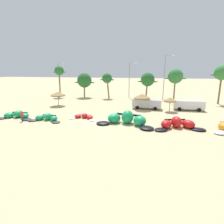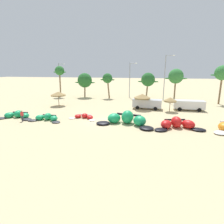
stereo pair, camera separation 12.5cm
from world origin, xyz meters
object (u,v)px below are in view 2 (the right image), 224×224
object	(u,v)px
kite_left_of_center	(84,117)
palm_left_of_gap	(107,79)
kite_far_left	(17,115)
lamppost_east_center	(165,76)
kite_center	(127,119)
kite_right_of_center	(177,124)
beach_umbrella_near_van	(58,94)
lamppost_west	(60,78)
palm_left	(85,80)
lamppost_west_center	(130,78)
parked_car_second	(146,103)
kite_left	(47,118)
parked_van	(188,104)
beach_umbrella_middle	(142,96)
palm_center_left	(148,80)
palm_center_right	(176,76)
beach_umbrella_near_palms	(170,100)
palm_leftmost	(60,71)
person_near_kites	(22,116)
palm_right_of_gap	(222,73)

from	to	relation	value
kite_left_of_center	palm_left_of_gap	xyz separation A→B (m)	(-0.92, 20.37, 4.75)
kite_far_left	lamppost_east_center	bearing A→B (deg)	42.11
kite_center	kite_right_of_center	xyz separation A→B (m)	(6.64, -0.45, -0.15)
beach_umbrella_near_van	kite_right_of_center	bearing A→B (deg)	-25.36
palm_left_of_gap	lamppost_west	bearing A→B (deg)	177.06
palm_left_of_gap	lamppost_east_center	xyz separation A→B (m)	(14.31, -0.71, 0.88)
palm_left	lamppost_west_center	distance (m)	12.16
parked_car_second	lamppost_west	world-z (taller)	lamppost_west
kite_left	parked_van	distance (m)	24.82
beach_umbrella_middle	palm_center_left	bearing A→B (deg)	86.48
kite_left_of_center	palm_center_right	size ratio (longest dim) A/B	0.62
kite_left	lamppost_east_center	xyz separation A→B (m)	(18.42, 21.83, 5.52)
beach_umbrella_middle	beach_umbrella_near_palms	size ratio (longest dim) A/B	1.20
palm_left	palm_left_of_gap	world-z (taller)	palm_left
kite_far_left	parked_van	xyz separation A→B (m)	(27.33, 11.16, 0.66)
parked_car_second	palm_leftmost	xyz separation A→B (m)	(-23.57, 11.34, 5.74)
kite_left_of_center	beach_umbrella_near_van	distance (m)	12.25
kite_right_of_center	person_near_kites	size ratio (longest dim) A/B	4.10
palm_left_of_gap	lamppost_east_center	size ratio (longest dim) A/B	0.60
kite_far_left	palm_left	xyz separation A→B (m)	(3.18, 22.39, 4.06)
beach_umbrella_near_palms	person_near_kites	distance (m)	24.35
parked_van	parked_car_second	size ratio (longest dim) A/B	0.97
kite_right_of_center	beach_umbrella_near_van	world-z (taller)	beach_umbrella_near_van
kite_far_left	parked_car_second	xyz separation A→B (m)	(19.74, 10.85, 0.66)
kite_left	parked_van	bearing A→B (deg)	27.64
beach_umbrella_near_palms	palm_right_of_gap	xyz separation A→B (m)	(11.23, 9.59, 4.41)
kite_right_of_center	beach_umbrella_middle	world-z (taller)	beach_umbrella_middle
palm_left	palm_center_left	distance (m)	16.62
kite_left	palm_left_of_gap	bearing A→B (deg)	79.68
parked_car_second	palm_right_of_gap	distance (m)	18.21
beach_umbrella_near_palms	palm_center_right	size ratio (longest dim) A/B	0.34
kite_right_of_center	beach_umbrella_near_van	size ratio (longest dim) A/B	2.16
palm_left_of_gap	kite_left_of_center	bearing A→B (deg)	-87.40
lamppost_west	kite_far_left	bearing A→B (deg)	-79.53
kite_left_of_center	palm_center_right	world-z (taller)	palm_center_right
parked_car_second	lamppost_west_center	xyz separation A→B (m)	(-4.64, 13.87, 4.01)
lamppost_east_center	palm_center_right	bearing A→B (deg)	47.09
beach_umbrella_near_palms	parked_car_second	distance (m)	4.57
kite_far_left	kite_left	bearing A→B (deg)	-3.77
kite_right_of_center	person_near_kites	xyz separation A→B (m)	(-21.76, -1.25, 0.26)
palm_left	palm_center_left	world-z (taller)	palm_center_left
kite_right_of_center	lamppost_west	distance (m)	36.69
lamppost_west_center	kite_left	bearing A→B (deg)	-111.24
kite_far_left	parked_van	distance (m)	29.53
beach_umbrella_middle	palm_center_left	size ratio (longest dim) A/B	0.47
kite_right_of_center	person_near_kites	world-z (taller)	person_near_kites
beach_umbrella_near_palms	palm_right_of_gap	size ratio (longest dim) A/B	0.31
palm_leftmost	lamppost_west	bearing A→B (deg)	119.12
person_near_kites	palm_left_of_gap	xyz separation A→B (m)	(7.34, 23.71, 4.22)
palm_left_of_gap	palm_center_left	distance (m)	10.40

